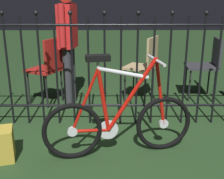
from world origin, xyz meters
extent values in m
plane|color=#213C1D|center=(0.00, 0.00, 0.00)|extent=(20.00, 20.00, 0.00)
cylinder|color=black|center=(-1.05, 0.66, 0.60)|extent=(0.02, 0.02, 1.19)
sphere|color=black|center=(-1.05, 0.66, 1.22)|extent=(0.05, 0.05, 0.05)
cylinder|color=black|center=(-0.88, 0.66, 0.60)|extent=(0.02, 0.02, 1.19)
cylinder|color=black|center=(-0.70, 0.66, 0.60)|extent=(0.02, 0.02, 1.19)
sphere|color=black|center=(-0.70, 0.66, 1.22)|extent=(0.05, 0.05, 0.05)
cylinder|color=black|center=(-0.53, 0.66, 0.60)|extent=(0.02, 0.02, 1.19)
cylinder|color=black|center=(-0.36, 0.66, 0.60)|extent=(0.02, 0.02, 1.19)
sphere|color=black|center=(-0.36, 0.66, 1.22)|extent=(0.05, 0.05, 0.05)
cylinder|color=black|center=(-0.18, 0.66, 0.60)|extent=(0.02, 0.02, 1.19)
cylinder|color=black|center=(-0.01, 0.66, 0.60)|extent=(0.02, 0.02, 1.19)
sphere|color=black|center=(-0.01, 0.66, 1.22)|extent=(0.05, 0.05, 0.05)
cylinder|color=black|center=(0.16, 0.66, 0.60)|extent=(0.02, 0.02, 1.19)
cylinder|color=black|center=(0.34, 0.66, 0.60)|extent=(0.02, 0.02, 1.19)
sphere|color=black|center=(0.34, 0.66, 1.22)|extent=(0.05, 0.05, 0.05)
cylinder|color=black|center=(0.51, 0.66, 0.60)|extent=(0.02, 0.02, 1.19)
cylinder|color=black|center=(0.68, 0.66, 0.60)|extent=(0.02, 0.02, 1.19)
sphere|color=black|center=(0.68, 0.66, 1.22)|extent=(0.05, 0.05, 0.05)
cylinder|color=black|center=(0.86, 0.66, 0.60)|extent=(0.02, 0.02, 1.19)
cylinder|color=black|center=(1.03, 0.66, 0.60)|extent=(0.02, 0.02, 1.19)
sphere|color=black|center=(1.03, 0.66, 1.22)|extent=(0.05, 0.05, 0.05)
cylinder|color=black|center=(1.20, 0.66, 0.60)|extent=(0.02, 0.02, 1.19)
cylinder|color=black|center=(0.00, 0.66, 0.21)|extent=(3.49, 0.03, 0.03)
cylinder|color=black|center=(0.00, 0.66, 1.10)|extent=(3.49, 0.03, 0.03)
torus|color=black|center=(-0.28, -0.10, 0.26)|extent=(0.52, 0.14, 0.52)
cylinder|color=silver|center=(-0.28, -0.10, 0.26)|extent=(0.09, 0.05, 0.09)
torus|color=black|center=(0.54, 0.06, 0.26)|extent=(0.52, 0.14, 0.52)
cylinder|color=silver|center=(0.54, 0.06, 0.26)|extent=(0.09, 0.05, 0.09)
cylinder|color=red|center=(0.24, 0.00, 0.57)|extent=(0.45, 0.12, 0.65)
cylinder|color=silver|center=(0.16, -0.01, 0.76)|extent=(0.44, 0.12, 0.14)
cylinder|color=red|center=(-0.01, -0.04, 0.53)|extent=(0.12, 0.06, 0.57)
cylinder|color=red|center=(-0.13, -0.07, 0.26)|extent=(0.32, 0.09, 0.04)
cylinder|color=red|center=(-0.17, -0.07, 0.54)|extent=(0.26, 0.07, 0.56)
cylinder|color=red|center=(0.49, 0.05, 0.57)|extent=(0.13, 0.05, 0.62)
cylinder|color=silver|center=(0.44, 0.04, 0.87)|extent=(0.03, 0.03, 0.02)
cylinder|color=silver|center=(0.44, 0.04, 0.86)|extent=(0.10, 0.40, 0.03)
cylinder|color=silver|center=(-0.05, -0.05, 0.85)|extent=(0.03, 0.03, 0.07)
cube|color=black|center=(-0.05, -0.05, 0.90)|extent=(0.21, 0.13, 0.05)
cylinder|color=silver|center=(0.03, -0.04, 0.25)|extent=(0.18, 0.05, 0.18)
cylinder|color=black|center=(0.24, 1.35, 0.23)|extent=(0.02, 0.02, 0.46)
cylinder|color=black|center=(0.38, 1.60, 0.23)|extent=(0.02, 0.02, 0.46)
cylinder|color=black|center=(0.50, 1.21, 0.23)|extent=(0.02, 0.02, 0.46)
cylinder|color=black|center=(0.64, 1.47, 0.23)|extent=(0.02, 0.02, 0.46)
cube|color=tan|center=(0.44, 1.41, 0.47)|extent=(0.49, 0.49, 0.03)
cube|color=tan|center=(0.60, 1.33, 0.69)|extent=(0.19, 0.32, 0.38)
cylinder|color=black|center=(-1.03, 1.26, 0.22)|extent=(0.02, 0.02, 0.44)
cylinder|color=black|center=(-0.88, 1.53, 0.22)|extent=(0.02, 0.02, 0.44)
cylinder|color=black|center=(-0.76, 1.12, 0.22)|extent=(0.02, 0.02, 0.44)
cylinder|color=black|center=(-0.61, 1.39, 0.22)|extent=(0.02, 0.02, 0.44)
cube|color=#A51E19|center=(-0.82, 1.33, 0.46)|extent=(0.52, 0.52, 0.03)
cube|color=#A51E19|center=(-0.66, 1.24, 0.68)|extent=(0.20, 0.33, 0.39)
cylinder|color=black|center=(1.12, 1.35, 0.22)|extent=(0.02, 0.02, 0.44)
cylinder|color=black|center=(1.15, 1.68, 0.22)|extent=(0.02, 0.02, 0.44)
cylinder|color=black|center=(1.45, 1.33, 0.22)|extent=(0.02, 0.02, 0.44)
cylinder|color=black|center=(1.48, 1.65, 0.22)|extent=(0.02, 0.02, 0.44)
cube|color=#2D2D33|center=(1.30, 1.50, 0.46)|extent=(0.44, 0.44, 0.03)
cube|color=#2D2D33|center=(1.49, 1.49, 0.66)|extent=(0.06, 0.39, 0.36)
cylinder|color=#2D2D33|center=(-0.50, 1.22, 0.38)|extent=(0.11, 0.11, 0.75)
cylinder|color=#2D2D33|center=(-0.47, 1.38, 0.38)|extent=(0.11, 0.11, 0.75)
cube|color=red|center=(-0.49, 1.30, 1.02)|extent=(0.23, 0.33, 0.53)
cylinder|color=red|center=(-0.52, 1.11, 1.05)|extent=(0.08, 0.08, 0.51)
cylinder|color=red|center=(-0.45, 1.50, 1.05)|extent=(0.08, 0.08, 0.51)
cube|color=#B29933|center=(-0.91, -0.12, 0.15)|extent=(0.26, 0.26, 0.29)
camera|label=1|loc=(0.05, -2.37, 1.39)|focal=46.41mm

